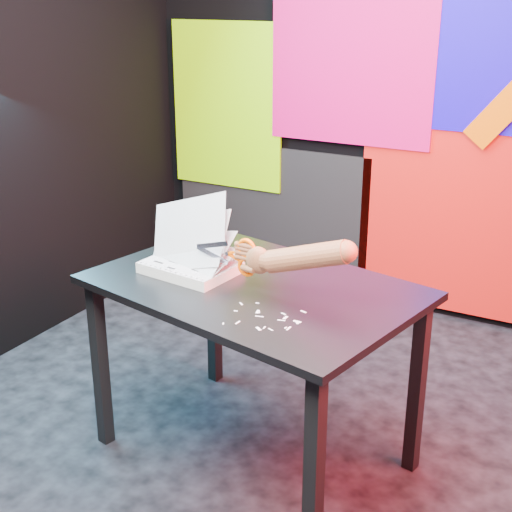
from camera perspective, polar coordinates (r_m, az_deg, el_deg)
The scene contains 7 objects.
room at distance 2.65m, azimuth 0.92°, elevation 11.38°, with size 3.01×3.01×2.71m.
backdrop at distance 4.04m, azimuth 11.51°, elevation 8.50°, with size 2.88×0.05×2.08m.
work_table at distance 2.68m, azimuth -0.17°, elevation -4.05°, with size 1.31×1.00×0.75m.
printout_stack at distance 2.75m, azimuth -5.27°, elevation -0.68°, with size 0.40×0.29×0.33m.
scissors at distance 2.56m, azimuth -1.10°, elevation -0.05°, with size 0.26×0.03×0.15m.
hand_forearm at distance 2.44m, azimuth 3.41°, elevation -0.10°, with size 0.46×0.10×0.19m.
paper_clippings at distance 2.37m, azimuth 1.26°, elevation -5.06°, with size 0.26×0.22×0.00m.
Camera 1 is at (1.22, -2.32, 1.78)m, focal length 50.00 mm.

